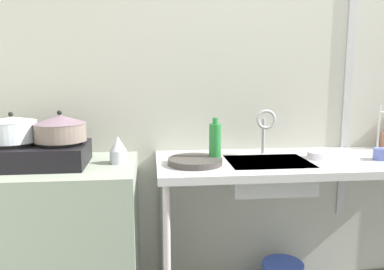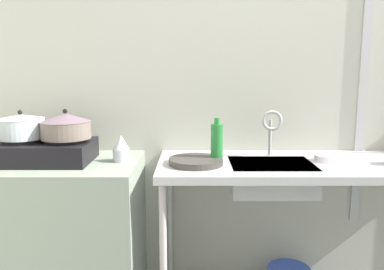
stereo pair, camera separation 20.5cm
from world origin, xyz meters
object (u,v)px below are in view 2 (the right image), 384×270
object	(u,v)px
percolator	(119,149)
frying_pan	(194,161)
pot_on_right_burner	(64,126)
faucet	(270,125)
sink_basin	(269,177)
small_bowl_on_drainboard	(324,158)
stove	(43,151)
bottle_by_sink	(215,143)
pot_on_left_burner	(19,127)

from	to	relation	value
percolator	frying_pan	world-z (taller)	percolator
pot_on_right_burner	faucet	world-z (taller)	pot_on_right_burner
frying_pan	faucet	bearing A→B (deg)	23.71
sink_basin	frying_pan	distance (m)	0.41
small_bowl_on_drainboard	percolator	bearing A→B (deg)	-179.91
pot_on_right_burner	percolator	distance (m)	0.31
stove	pot_on_right_burner	xyz separation A→B (m)	(0.12, 0.00, 0.13)
stove	frying_pan	xyz separation A→B (m)	(0.80, -0.06, -0.04)
pot_on_right_burner	bottle_by_sink	xyz separation A→B (m)	(0.79, -0.02, -0.09)
pot_on_right_burner	small_bowl_on_drainboard	size ratio (longest dim) A/B	2.00
frying_pan	bottle_by_sink	distance (m)	0.15
small_bowl_on_drainboard	bottle_by_sink	xyz separation A→B (m)	(-0.59, -0.03, 0.09)
percolator	small_bowl_on_drainboard	size ratio (longest dim) A/B	1.10
small_bowl_on_drainboard	pot_on_left_burner	bearing A→B (deg)	-179.53
stove	frying_pan	distance (m)	0.80
percolator	bottle_by_sink	distance (m)	0.51
pot_on_right_burner	faucet	xyz separation A→B (m)	(1.11, 0.13, -0.01)
percolator	sink_basin	bearing A→B (deg)	-3.14
faucet	frying_pan	bearing A→B (deg)	-156.29
pot_on_right_burner	frying_pan	world-z (taller)	pot_on_right_burner
frying_pan	percolator	bearing A→B (deg)	170.34
percolator	frying_pan	size ratio (longest dim) A/B	0.51
bottle_by_sink	stove	bearing A→B (deg)	178.91
stove	faucet	world-z (taller)	faucet
stove	bottle_by_sink	size ratio (longest dim) A/B	2.06
small_bowl_on_drainboard	bottle_by_sink	world-z (taller)	bottle_by_sink
frying_pan	bottle_by_sink	xyz separation A→B (m)	(0.11, 0.04, 0.09)
sink_basin	faucet	world-z (taller)	faucet
stove	sink_basin	xyz separation A→B (m)	(1.20, -0.03, -0.13)
percolator	faucet	world-z (taller)	faucet
pot_on_right_burner	pot_on_left_burner	bearing A→B (deg)	180.00
frying_pan	small_bowl_on_drainboard	size ratio (longest dim) A/B	2.17
small_bowl_on_drainboard	bottle_by_sink	size ratio (longest dim) A/B	0.55
sink_basin	percolator	bearing A→B (deg)	176.86
pot_on_left_burner	bottle_by_sink	size ratio (longest dim) A/B	1.01
stove	bottle_by_sink	bearing A→B (deg)	-1.09
percolator	small_bowl_on_drainboard	bearing A→B (deg)	0.09
pot_on_left_burner	sink_basin	bearing A→B (deg)	-1.39
pot_on_left_burner	small_bowl_on_drainboard	world-z (taller)	pot_on_left_burner
pot_on_right_burner	frying_pan	xyz separation A→B (m)	(0.68, -0.06, -0.18)
stove	bottle_by_sink	distance (m)	0.91
stove	pot_on_right_burner	size ratio (longest dim) A/B	1.88
bottle_by_sink	percolator	bearing A→B (deg)	176.73
percolator	pot_on_right_burner	bearing A→B (deg)	-177.66
faucet	small_bowl_on_drainboard	distance (m)	0.34
faucet	small_bowl_on_drainboard	bearing A→B (deg)	-22.96
pot_on_left_burner	sink_basin	size ratio (longest dim) A/B	0.56
faucet	frying_pan	xyz separation A→B (m)	(-0.42, -0.19, -0.16)
percolator	bottle_by_sink	size ratio (longest dim) A/B	0.60
stove	small_bowl_on_drainboard	xyz separation A→B (m)	(1.50, 0.01, -0.04)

